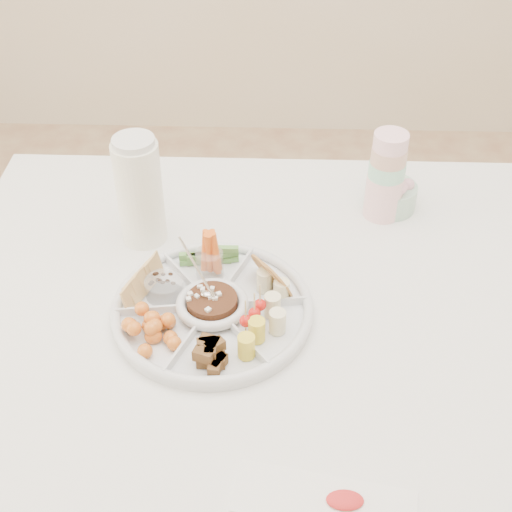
{
  "coord_description": "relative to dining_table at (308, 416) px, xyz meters",
  "views": [
    {
      "loc": [
        -0.09,
        -1.04,
        1.72
      ],
      "look_at": [
        -0.12,
        0.04,
        0.83
      ],
      "focal_mm": 50.0,
      "sensor_mm": 36.0,
      "label": 1
    }
  ],
  "objects": [
    {
      "name": "party_tray",
      "position": [
        -0.2,
        -0.06,
        0.4
      ],
      "size": [
        0.43,
        0.43,
        0.04
      ],
      "primitive_type": "cylinder",
      "rotation": [
        0.0,
        0.0,
        0.13
      ],
      "color": "silver",
      "rests_on": "dining_table"
    },
    {
      "name": "placemat",
      "position": [
        -0.0,
        -0.45,
        0.38
      ],
      "size": [
        0.28,
        0.14,
        0.01
      ],
      "primitive_type": "cube",
      "rotation": [
        0.0,
        0.0,
        -0.18
      ],
      "color": "white",
      "rests_on": "dining_table"
    },
    {
      "name": "dining_table",
      "position": [
        0.0,
        0.0,
        0.0
      ],
      "size": [
        1.52,
        1.02,
        0.76
      ],
      "primitive_type": "cube",
      "color": "white",
      "rests_on": "floor"
    },
    {
      "name": "carrot_cucumber",
      "position": [
        -0.22,
        0.07,
        0.44
      ],
      "size": [
        0.12,
        0.12,
        0.1
      ],
      "primitive_type": null,
      "rotation": [
        0.0,
        0.0,
        0.13
      ],
      "color": "orange",
      "rests_on": "party_tray"
    },
    {
      "name": "thermos",
      "position": [
        -0.37,
        0.18,
        0.5
      ],
      "size": [
        0.11,
        0.11,
        0.25
      ],
      "primitive_type": "cylinder",
      "rotation": [
        0.0,
        0.0,
        0.16
      ],
      "color": "white",
      "rests_on": "dining_table"
    },
    {
      "name": "bean_dip",
      "position": [
        -0.2,
        -0.06,
        0.41
      ],
      "size": [
        0.11,
        0.11,
        0.04
      ],
      "primitive_type": "cylinder",
      "rotation": [
        0.0,
        0.0,
        0.13
      ],
      "color": "black",
      "rests_on": "party_tray"
    },
    {
      "name": "flower_bowl",
      "position": [
        0.17,
        0.31,
        0.42
      ],
      "size": [
        0.14,
        0.14,
        0.09
      ],
      "primitive_type": "cylinder",
      "rotation": [
        0.0,
        0.0,
        -0.24
      ],
      "color": "#9FC6B0",
      "rests_on": "dining_table"
    },
    {
      "name": "tortillas",
      "position": [
        -0.1,
        0.02,
        0.42
      ],
      "size": [
        0.12,
        0.12,
        0.07
      ],
      "primitive_type": null,
      "rotation": [
        0.0,
        0.0,
        0.13
      ],
      "color": "olive",
      "rests_on": "party_tray"
    },
    {
      "name": "pita_raisins",
      "position": [
        -0.32,
        -0.01,
        0.42
      ],
      "size": [
        0.12,
        0.12,
        0.06
      ],
      "primitive_type": null,
      "rotation": [
        0.0,
        0.0,
        0.13
      ],
      "color": "tan",
      "rests_on": "party_tray"
    },
    {
      "name": "granola_chunks",
      "position": [
        -0.19,
        -0.19,
        0.42
      ],
      "size": [
        0.1,
        0.1,
        0.04
      ],
      "primitive_type": null,
      "rotation": [
        0.0,
        0.0,
        0.13
      ],
      "color": "brown",
      "rests_on": "party_tray"
    },
    {
      "name": "floor",
      "position": [
        0.0,
        0.0,
        -0.38
      ],
      "size": [
        4.0,
        4.0,
        0.0
      ],
      "primitive_type": "plane",
      "color": "tan",
      "rests_on": "ground"
    },
    {
      "name": "cup_stack",
      "position": [
        0.15,
        0.28,
        0.49
      ],
      "size": [
        0.1,
        0.1,
        0.23
      ],
      "primitive_type": "cylinder",
      "rotation": [
        0.0,
        0.0,
        0.29
      ],
      "color": "beige",
      "rests_on": "dining_table"
    },
    {
      "name": "banana_tomato",
      "position": [
        -0.08,
        -0.11,
        0.44
      ],
      "size": [
        0.11,
        0.11,
        0.08
      ],
      "primitive_type": null,
      "rotation": [
        0.0,
        0.0,
        0.13
      ],
      "color": "#D2BD72",
      "rests_on": "party_tray"
    },
    {
      "name": "cherries",
      "position": [
        -0.31,
        -0.14,
        0.42
      ],
      "size": [
        0.14,
        0.14,
        0.05
      ],
      "primitive_type": null,
      "rotation": [
        0.0,
        0.0,
        0.13
      ],
      "color": "gold",
      "rests_on": "party_tray"
    }
  ]
}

